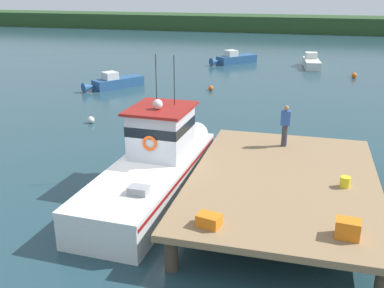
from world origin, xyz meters
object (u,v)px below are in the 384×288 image
at_px(bait_bucket, 345,182).
at_px(moored_boat_near_channel, 311,62).
at_px(mooring_buoy_outer, 354,75).
at_px(mooring_buoy_channel_marker, 91,120).
at_px(crate_stack_mid_dock, 209,220).
at_px(mooring_buoy_inshore, 211,88).
at_px(moored_boat_mid_harbor, 114,82).
at_px(main_fishing_boat, 156,165).
at_px(crate_stack_near_edge, 348,229).
at_px(moored_boat_far_left, 234,59).
at_px(deckhand_by_the_boat, 285,125).

bearing_deg(bait_bucket, moored_boat_near_channel, 92.54).
bearing_deg(mooring_buoy_outer, mooring_buoy_channel_marker, -131.48).
bearing_deg(mooring_buoy_channel_marker, crate_stack_mid_dock, -50.74).
relative_size(mooring_buoy_inshore, mooring_buoy_channel_marker, 0.99).
bearing_deg(moored_boat_mid_harbor, mooring_buoy_channel_marker, -74.17).
bearing_deg(mooring_buoy_channel_marker, main_fishing_boat, -48.70).
distance_m(crate_stack_near_edge, moored_boat_mid_harbor, 24.49).
xyz_separation_m(crate_stack_mid_dock, moored_boat_far_left, (-4.91, 32.51, -0.92)).
relative_size(deckhand_by_the_boat, moored_boat_near_channel, 0.32).
bearing_deg(moored_boat_near_channel, moored_boat_far_left, 178.94).
bearing_deg(main_fishing_boat, bait_bucket, -5.77).
xyz_separation_m(main_fishing_boat, deckhand_by_the_boat, (4.36, 2.69, 1.05)).
bearing_deg(moored_boat_far_left, moored_boat_near_channel, -1.06).
relative_size(crate_stack_near_edge, moored_boat_mid_harbor, 0.14).
height_order(deckhand_by_the_boat, mooring_buoy_channel_marker, deckhand_by_the_boat).
xyz_separation_m(crate_stack_near_edge, mooring_buoy_inshore, (-7.97, 20.22, -1.26)).
height_order(crate_stack_mid_dock, mooring_buoy_inshore, crate_stack_mid_dock).
distance_m(crate_stack_mid_dock, bait_bucket, 4.94).
height_order(crate_stack_near_edge, moored_boat_near_channel, crate_stack_near_edge).
bearing_deg(main_fishing_boat, mooring_buoy_outer, 70.16).
bearing_deg(crate_stack_mid_dock, bait_bucket, 43.70).
bearing_deg(moored_boat_far_left, crate_stack_mid_dock, -81.42).
distance_m(main_fishing_boat, moored_boat_far_left, 28.53).
bearing_deg(moored_boat_mid_harbor, moored_boat_near_channel, 42.60).
relative_size(bait_bucket, moored_boat_mid_harbor, 0.08).
distance_m(moored_boat_near_channel, mooring_buoy_outer, 5.62).
height_order(mooring_buoy_inshore, mooring_buoy_outer, mooring_buoy_outer).
height_order(crate_stack_mid_dock, mooring_buoy_outer, crate_stack_mid_dock).
distance_m(main_fishing_boat, mooring_buoy_outer, 25.41).
distance_m(bait_bucket, moored_boat_far_left, 30.33).
height_order(crate_stack_mid_dock, deckhand_by_the_boat, deckhand_by_the_boat).
bearing_deg(mooring_buoy_outer, bait_bucket, -95.04).
bearing_deg(moored_boat_mid_harbor, moored_boat_far_left, 62.69).
xyz_separation_m(main_fishing_boat, crate_stack_mid_dock, (2.89, -4.06, 0.36)).
xyz_separation_m(main_fishing_boat, bait_bucket, (6.45, -0.65, 0.36)).
bearing_deg(crate_stack_near_edge, crate_stack_mid_dock, -174.36).
distance_m(moored_boat_far_left, moored_boat_near_channel, 7.19).
xyz_separation_m(crate_stack_near_edge, mooring_buoy_channel_marker, (-12.58, 10.81, -1.25)).
distance_m(bait_bucket, mooring_buoy_channel_marker, 14.91).
xyz_separation_m(crate_stack_near_edge, crate_stack_mid_dock, (-3.46, -0.34, -0.08)).
bearing_deg(deckhand_by_the_boat, bait_bucket, -57.94).
bearing_deg(deckhand_by_the_boat, moored_boat_mid_harbor, 135.19).
distance_m(crate_stack_mid_dock, mooring_buoy_channel_marker, 14.45).
distance_m(crate_stack_near_edge, moored_boat_far_left, 33.26).
xyz_separation_m(main_fishing_boat, moored_boat_near_channel, (5.17, 28.32, -0.57)).
bearing_deg(main_fishing_boat, moored_boat_near_channel, 79.66).
xyz_separation_m(crate_stack_near_edge, bait_bucket, (0.11, 3.07, -0.07)).
xyz_separation_m(crate_stack_mid_dock, moored_boat_near_channel, (2.28, 32.38, -0.92)).
bearing_deg(mooring_buoy_inshore, moored_boat_near_channel, 60.12).
height_order(moored_boat_near_channel, mooring_buoy_outer, moored_boat_near_channel).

